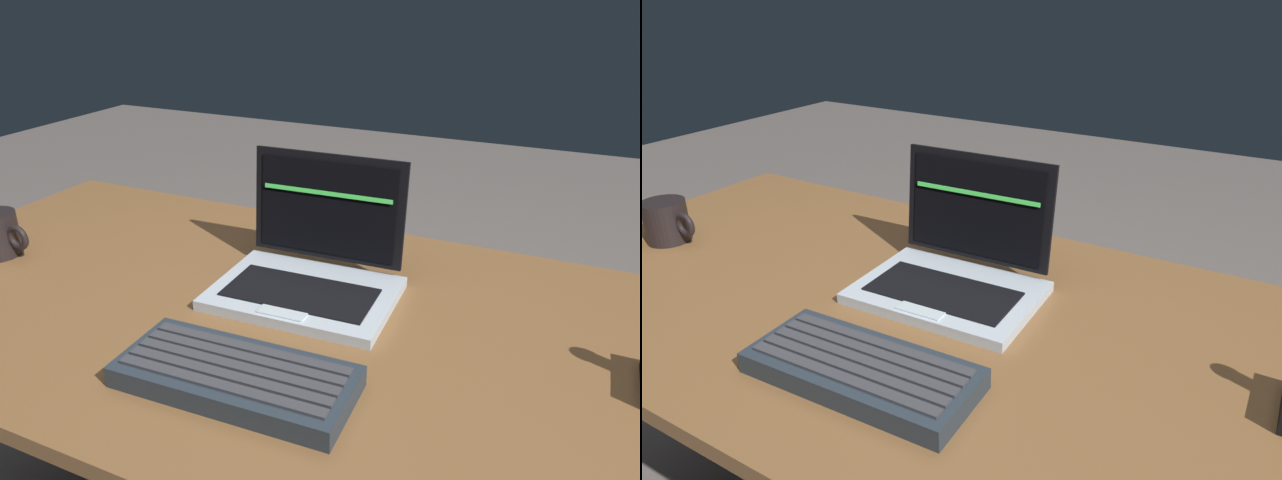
% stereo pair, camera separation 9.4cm
% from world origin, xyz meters
% --- Properties ---
extents(desk, '(1.61, 0.78, 0.71)m').
position_xyz_m(desk, '(0.00, 0.00, 0.60)').
color(desk, brown).
rests_on(desk, ground).
extents(laptop_front, '(0.32, 0.25, 0.22)m').
position_xyz_m(laptop_front, '(0.00, 0.08, 0.75)').
color(laptop_front, '#AFB9C4').
rests_on(laptop_front, desk).
extents(external_keyboard, '(0.33, 0.15, 0.04)m').
position_xyz_m(external_keyboard, '(0.03, -0.20, 0.72)').
color(external_keyboard, '#242D36').
rests_on(external_keyboard, desk).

